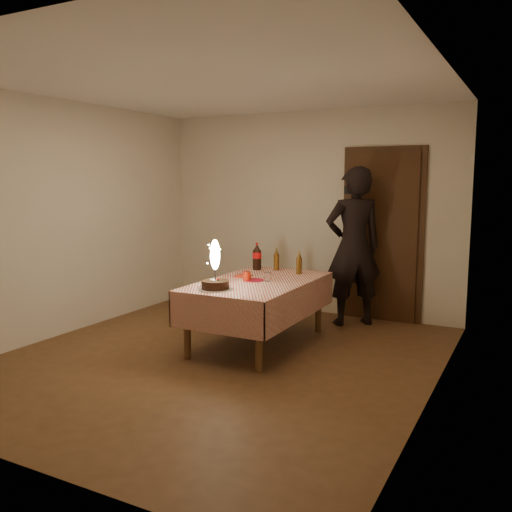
# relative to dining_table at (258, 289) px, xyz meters

# --- Properties ---
(ground) EXTENTS (4.00, 4.50, 0.01)m
(ground) POSITION_rel_dining_table_xyz_m (-0.13, -0.61, -0.59)
(ground) COLOR brown
(ground) RESTS_ON ground
(room_shell) EXTENTS (4.04, 4.54, 2.62)m
(room_shell) POSITION_rel_dining_table_xyz_m (-0.09, -0.53, 1.06)
(room_shell) COLOR beige
(room_shell) RESTS_ON ground
(dining_table) EXTENTS (1.02, 1.72, 0.68)m
(dining_table) POSITION_rel_dining_table_xyz_m (0.00, 0.00, 0.00)
(dining_table) COLOR brown
(dining_table) RESTS_ON ground
(birthday_cake) EXTENTS (0.33, 0.33, 0.48)m
(birthday_cake) POSITION_rel_dining_table_xyz_m (-0.16, -0.59, 0.22)
(birthday_cake) COLOR white
(birthday_cake) RESTS_ON dining_table
(red_plate) EXTENTS (0.22, 0.22, 0.01)m
(red_plate) POSITION_rel_dining_table_xyz_m (-0.05, -0.01, 0.10)
(red_plate) COLOR #AB0B23
(red_plate) RESTS_ON dining_table
(red_cup) EXTENTS (0.08, 0.08, 0.10)m
(red_cup) POSITION_rel_dining_table_xyz_m (-0.10, -0.07, 0.14)
(red_cup) COLOR #AE210C
(red_cup) RESTS_ON dining_table
(clear_cup) EXTENTS (0.07, 0.07, 0.09)m
(clear_cup) POSITION_rel_dining_table_xyz_m (0.10, 0.03, 0.14)
(clear_cup) COLOR white
(clear_cup) RESTS_ON dining_table
(napkin_stack) EXTENTS (0.15, 0.15, 0.02)m
(napkin_stack) POSITION_rel_dining_table_xyz_m (-0.24, 0.12, 0.10)
(napkin_stack) COLOR #B72B14
(napkin_stack) RESTS_ON dining_table
(cola_bottle) EXTENTS (0.10, 0.10, 0.32)m
(cola_bottle) POSITION_rel_dining_table_xyz_m (-0.33, 0.61, 0.25)
(cola_bottle) COLOR black
(cola_bottle) RESTS_ON dining_table
(amber_bottle_left) EXTENTS (0.06, 0.06, 0.26)m
(amber_bottle_left) POSITION_rel_dining_table_xyz_m (-0.12, 0.69, 0.21)
(amber_bottle_left) COLOR #59360F
(amber_bottle_left) RESTS_ON dining_table
(amber_bottle_right) EXTENTS (0.06, 0.06, 0.26)m
(amber_bottle_right) POSITION_rel_dining_table_xyz_m (0.22, 0.57, 0.21)
(amber_bottle_right) COLOR #59360F
(amber_bottle_right) RESTS_ON dining_table
(photographer) EXTENTS (0.82, 0.78, 1.88)m
(photographer) POSITION_rel_dining_table_xyz_m (0.63, 1.24, 0.35)
(photographer) COLOR black
(photographer) RESTS_ON ground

